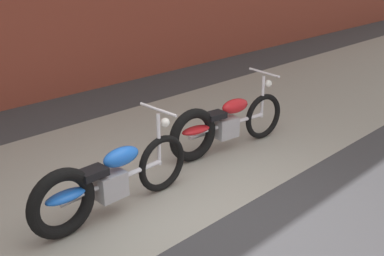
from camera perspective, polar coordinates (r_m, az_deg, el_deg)
The scene contains 4 objects.
ground_plane at distance 4.82m, azimuth 2.12°, elevation -12.03°, with size 80.00×80.00×0.00m, color #38383A.
sidewalk_slab at distance 5.99m, azimuth -10.11°, elevation -5.17°, with size 36.00×3.50×0.01m, color gray.
motorcycle_blue at distance 4.86m, azimuth -10.90°, elevation -6.72°, with size 2.01×0.58×1.03m.
motorcycle_red at distance 6.29m, azimuth 3.69°, elevation 0.42°, with size 2.00×0.62×1.03m.
Camera 1 is at (-2.92, -2.75, 2.68)m, focal length 42.93 mm.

